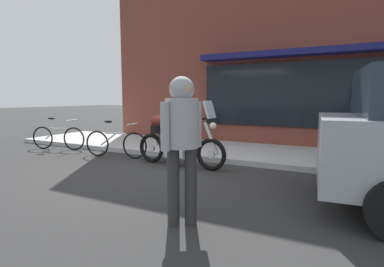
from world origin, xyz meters
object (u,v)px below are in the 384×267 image
second_bicycle_by_cafe (58,137)px  sandwich_board_sign (175,130)px  touring_motorcycle (175,138)px  pedestrian_walking (182,132)px  parked_bicycle (115,143)px

second_bicycle_by_cafe → sandwich_board_sign: bearing=28.4°
touring_motorcycle → pedestrian_walking: pedestrian_walking is taller
pedestrian_walking → second_bicycle_by_cafe: bearing=153.4°
sandwich_board_sign → second_bicycle_by_cafe: 3.32m
parked_bicycle → sandwich_board_sign: size_ratio=1.97×
touring_motorcycle → pedestrian_walking: bearing=-58.1°
touring_motorcycle → parked_bicycle: bearing=177.8°
touring_motorcycle → parked_bicycle: 1.76m
touring_motorcycle → sandwich_board_sign: 2.05m
pedestrian_walking → sandwich_board_sign: 5.14m
parked_bicycle → pedestrian_walking: 4.36m
pedestrian_walking → second_bicycle_by_cafe: (-5.58, 2.79, -0.72)m
pedestrian_walking → sandwich_board_sign: bearing=121.4°
touring_motorcycle → second_bicycle_by_cafe: touring_motorcycle is taller
sandwich_board_sign → parked_bicycle: bearing=-112.5°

